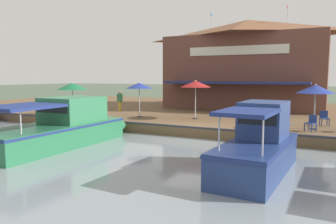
{
  "coord_description": "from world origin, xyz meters",
  "views": [
    {
      "loc": [
        16.14,
        6.65,
        3.39
      ],
      "look_at": [
        -1.0,
        -1.9,
        1.3
      ],
      "focal_mm": 35.0,
      "sensor_mm": 36.0,
      "label": 1
    }
  ],
  "objects_px": {
    "waterfront_restaurant": "(247,64)",
    "patio_umbrella_mid_patio_right": "(316,89)",
    "cafe_chair_back_row_seat": "(311,122)",
    "cafe_chair_facing_river": "(85,104)",
    "tree_behind_restaurant": "(264,61)",
    "motorboat_mid_row": "(67,127)",
    "patio_umbrella_far_corner": "(139,86)",
    "person_near_entrance": "(120,99)",
    "patio_umbrella_by_entrance": "(196,84)",
    "cafe_chair_under_first_umbrella": "(324,117)",
    "motorboat_outer_channel": "(261,146)",
    "patio_umbrella_mid_patio_left": "(72,86)"
  },
  "relations": [
    {
      "from": "patio_umbrella_far_corner",
      "to": "patio_umbrella_mid_patio_left",
      "type": "xyz_separation_m",
      "value": [
        1.21,
        -4.87,
        -0.08
      ]
    },
    {
      "from": "cafe_chair_under_first_umbrella",
      "to": "person_near_entrance",
      "type": "distance_m",
      "value": 15.07
    },
    {
      "from": "motorboat_outer_channel",
      "to": "person_near_entrance",
      "type": "bearing_deg",
      "value": -127.76
    },
    {
      "from": "patio_umbrella_by_entrance",
      "to": "motorboat_outer_channel",
      "type": "height_order",
      "value": "patio_umbrella_by_entrance"
    },
    {
      "from": "waterfront_restaurant",
      "to": "patio_umbrella_by_entrance",
      "type": "relative_size",
      "value": 5.45
    },
    {
      "from": "patio_umbrella_by_entrance",
      "to": "motorboat_mid_row",
      "type": "xyz_separation_m",
      "value": [
        7.81,
        -3.7,
        -2.01
      ]
    },
    {
      "from": "person_near_entrance",
      "to": "motorboat_mid_row",
      "type": "bearing_deg",
      "value": 20.42
    },
    {
      "from": "patio_umbrella_mid_patio_right",
      "to": "tree_behind_restaurant",
      "type": "xyz_separation_m",
      "value": [
        -16.31,
        -5.61,
        2.22
      ]
    },
    {
      "from": "patio_umbrella_far_corner",
      "to": "motorboat_outer_channel",
      "type": "height_order",
      "value": "patio_umbrella_far_corner"
    },
    {
      "from": "cafe_chair_back_row_seat",
      "to": "cafe_chair_facing_river",
      "type": "distance_m",
      "value": 18.08
    },
    {
      "from": "cafe_chair_back_row_seat",
      "to": "cafe_chair_under_first_umbrella",
      "type": "distance_m",
      "value": 2.52
    },
    {
      "from": "patio_umbrella_mid_patio_right",
      "to": "motorboat_mid_row",
      "type": "relative_size",
      "value": 0.28
    },
    {
      "from": "motorboat_outer_channel",
      "to": "tree_behind_restaurant",
      "type": "xyz_separation_m",
      "value": [
        -23.42,
        -4.2,
        4.01
      ]
    },
    {
      "from": "cafe_chair_back_row_seat",
      "to": "cafe_chair_under_first_umbrella",
      "type": "height_order",
      "value": "same"
    },
    {
      "from": "cafe_chair_back_row_seat",
      "to": "patio_umbrella_by_entrance",
      "type": "bearing_deg",
      "value": -105.98
    },
    {
      "from": "waterfront_restaurant",
      "to": "patio_umbrella_far_corner",
      "type": "distance_m",
      "value": 11.63
    },
    {
      "from": "patio_umbrella_far_corner",
      "to": "motorboat_mid_row",
      "type": "relative_size",
      "value": 0.28
    },
    {
      "from": "motorboat_outer_channel",
      "to": "tree_behind_restaurant",
      "type": "height_order",
      "value": "tree_behind_restaurant"
    },
    {
      "from": "patio_umbrella_far_corner",
      "to": "patio_umbrella_by_entrance",
      "type": "bearing_deg",
      "value": 102.18
    },
    {
      "from": "waterfront_restaurant",
      "to": "cafe_chair_back_row_seat",
      "type": "xyz_separation_m",
      "value": [
        11.63,
        6.06,
        -3.45
      ]
    },
    {
      "from": "patio_umbrella_mid_patio_left",
      "to": "cafe_chair_facing_river",
      "type": "xyz_separation_m",
      "value": [
        -3.5,
        -1.94,
        -1.61
      ]
    },
    {
      "from": "patio_umbrella_by_entrance",
      "to": "cafe_chair_facing_river",
      "type": "height_order",
      "value": "patio_umbrella_by_entrance"
    },
    {
      "from": "cafe_chair_back_row_seat",
      "to": "cafe_chair_facing_river",
      "type": "xyz_separation_m",
      "value": [
        -3.51,
        -17.73,
        0.0
      ]
    },
    {
      "from": "waterfront_restaurant",
      "to": "tree_behind_restaurant",
      "type": "xyz_separation_m",
      "value": [
        -5.55,
        0.54,
        0.42
      ]
    },
    {
      "from": "patio_umbrella_by_entrance",
      "to": "person_near_entrance",
      "type": "xyz_separation_m",
      "value": [
        -1.9,
        -7.32,
        -1.29
      ]
    },
    {
      "from": "cafe_chair_back_row_seat",
      "to": "motorboat_outer_channel",
      "type": "xyz_separation_m",
      "value": [
        6.23,
        -1.31,
        -0.14
      ]
    },
    {
      "from": "waterfront_restaurant",
      "to": "motorboat_outer_channel",
      "type": "xyz_separation_m",
      "value": [
        17.87,
        4.75,
        -3.59
      ]
    },
    {
      "from": "patio_umbrella_mid_patio_right",
      "to": "cafe_chair_facing_river",
      "type": "relative_size",
      "value": 2.82
    },
    {
      "from": "waterfront_restaurant",
      "to": "patio_umbrella_mid_patio_right",
      "type": "distance_m",
      "value": 12.52
    },
    {
      "from": "motorboat_outer_channel",
      "to": "motorboat_mid_row",
      "type": "bearing_deg",
      "value": -92.79
    },
    {
      "from": "patio_umbrella_far_corner",
      "to": "cafe_chair_facing_river",
      "type": "xyz_separation_m",
      "value": [
        -2.29,
        -6.81,
        -1.68
      ]
    },
    {
      "from": "waterfront_restaurant",
      "to": "motorboat_outer_channel",
      "type": "relative_size",
      "value": 2.26
    },
    {
      "from": "patio_umbrella_mid_patio_right",
      "to": "person_near_entrance",
      "type": "height_order",
      "value": "patio_umbrella_mid_patio_right"
    },
    {
      "from": "cafe_chair_back_row_seat",
      "to": "tree_behind_restaurant",
      "type": "height_order",
      "value": "tree_behind_restaurant"
    },
    {
      "from": "person_near_entrance",
      "to": "motorboat_mid_row",
      "type": "xyz_separation_m",
      "value": [
        9.71,
        3.61,
        -0.71
      ]
    },
    {
      "from": "motorboat_mid_row",
      "to": "cafe_chair_under_first_umbrella",
      "type": "bearing_deg",
      "value": 125.89
    },
    {
      "from": "motorboat_mid_row",
      "to": "cafe_chair_back_row_seat",
      "type": "bearing_deg",
      "value": 118.05
    },
    {
      "from": "patio_umbrella_by_entrance",
      "to": "patio_umbrella_mid_patio_right",
      "type": "bearing_deg",
      "value": 80.78
    },
    {
      "from": "patio_umbrella_far_corner",
      "to": "patio_umbrella_mid_patio_left",
      "type": "distance_m",
      "value": 5.02
    },
    {
      "from": "person_near_entrance",
      "to": "motorboat_outer_channel",
      "type": "bearing_deg",
      "value": 52.24
    },
    {
      "from": "waterfront_restaurant",
      "to": "cafe_chair_back_row_seat",
      "type": "height_order",
      "value": "waterfront_restaurant"
    },
    {
      "from": "cafe_chair_back_row_seat",
      "to": "person_near_entrance",
      "type": "xyz_separation_m",
      "value": [
        -3.94,
        -14.44,
        0.52
      ]
    },
    {
      "from": "patio_umbrella_by_entrance",
      "to": "motorboat_mid_row",
      "type": "bearing_deg",
      "value": -25.36
    },
    {
      "from": "cafe_chair_under_first_umbrella",
      "to": "motorboat_mid_row",
      "type": "distance_m",
      "value": 14.04
    },
    {
      "from": "patio_umbrella_by_entrance",
      "to": "cafe_chair_facing_river",
      "type": "xyz_separation_m",
      "value": [
        -1.47,
        -10.61,
        -1.82
      ]
    },
    {
      "from": "cafe_chair_facing_river",
      "to": "tree_behind_restaurant",
      "type": "bearing_deg",
      "value": 138.22
    },
    {
      "from": "waterfront_restaurant",
      "to": "cafe_chair_back_row_seat",
      "type": "bearing_deg",
      "value": 27.52
    },
    {
      "from": "waterfront_restaurant",
      "to": "person_near_entrance",
      "type": "distance_m",
      "value": 11.75
    },
    {
      "from": "patio_umbrella_mid_patio_right",
      "to": "tree_behind_restaurant",
      "type": "relative_size",
      "value": 0.36
    },
    {
      "from": "patio_umbrella_far_corner",
      "to": "patio_umbrella_mid_patio_right",
      "type": "bearing_deg",
      "value": 88.18
    }
  ]
}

